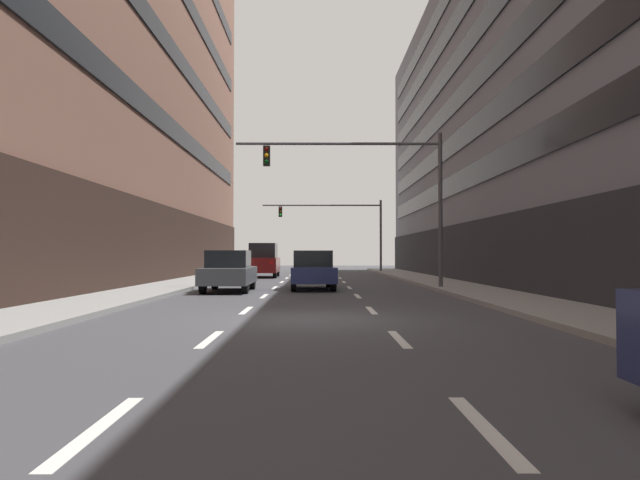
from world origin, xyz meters
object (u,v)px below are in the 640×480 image
(car_driving_1, at_px, (312,270))
(car_driving_0, at_px, (264,260))
(car_driving_2, at_px, (229,271))
(traffic_signal_1, at_px, (342,221))
(traffic_signal_0, at_px, (378,180))

(car_driving_1, bearing_deg, car_driving_0, 104.74)
(car_driving_2, relative_size, traffic_signal_1, 0.46)
(car_driving_2, distance_m, traffic_signal_1, 23.54)
(car_driving_0, xyz_separation_m, car_driving_2, (-0.07, -13.69, -0.28))
(car_driving_2, bearing_deg, traffic_signal_1, 76.22)
(car_driving_1, bearing_deg, traffic_signal_0, -9.28)
(traffic_signal_0, distance_m, traffic_signal_1, 21.74)
(car_driving_0, xyz_separation_m, traffic_signal_0, (6.02, -12.80, 3.51))
(traffic_signal_1, bearing_deg, car_driving_2, -103.78)
(car_driving_1, xyz_separation_m, car_driving_2, (-3.32, -1.34, -0.00))
(car_driving_1, height_order, traffic_signal_1, traffic_signal_1)
(traffic_signal_0, bearing_deg, car_driving_1, 170.72)
(car_driving_1, relative_size, car_driving_2, 1.01)
(car_driving_2, bearing_deg, car_driving_1, 22.03)
(car_driving_1, bearing_deg, car_driving_2, -157.97)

